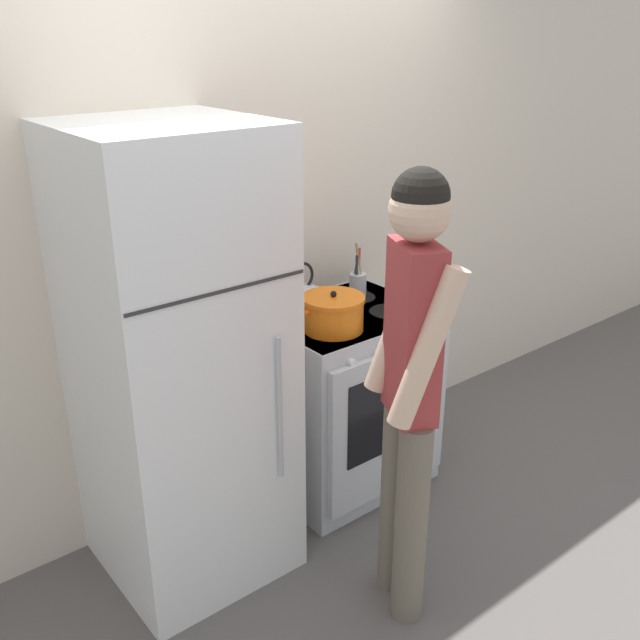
{
  "coord_description": "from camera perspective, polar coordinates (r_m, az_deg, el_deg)",
  "views": [
    {
      "loc": [
        -1.73,
        -2.66,
        2.18
      ],
      "look_at": [
        0.03,
        -0.46,
        1.0
      ],
      "focal_mm": 40.0,
      "sensor_mm": 36.0,
      "label": 1
    }
  ],
  "objects": [
    {
      "name": "person",
      "position": [
        2.57,
        7.26,
        -4.73
      ],
      "size": [
        0.38,
        0.43,
        1.76
      ],
      "rotation": [
        0.0,
        0.0,
        1.14
      ],
      "color": "#6B6051",
      "rests_on": "ground_plane"
    },
    {
      "name": "refrigerator",
      "position": [
        2.86,
        -11.19,
        -3.56
      ],
      "size": [
        0.71,
        0.73,
        1.87
      ],
      "color": "white",
      "rests_on": "ground_plane"
    },
    {
      "name": "stove_range",
      "position": [
        3.53,
        2.2,
        -6.28
      ],
      "size": [
        0.77,
        0.66,
        0.92
      ],
      "color": "silver",
      "rests_on": "ground_plane"
    },
    {
      "name": "utensil_jar",
      "position": [
        3.54,
        3.05,
        3.0
      ],
      "size": [
        0.08,
        0.08,
        0.27
      ],
      "color": "#B7BABF",
      "rests_on": "stove_range"
    },
    {
      "name": "dutch_oven_pot",
      "position": [
        3.13,
        1.07,
        0.56
      ],
      "size": [
        0.32,
        0.28,
        0.18
      ],
      "color": "orange",
      "rests_on": "stove_range"
    },
    {
      "name": "ground_plane",
      "position": [
        3.85,
        -4.71,
        -11.83
      ],
      "size": [
        14.0,
        14.0,
        0.0
      ],
      "primitive_type": "plane",
      "color": "#5B5654"
    },
    {
      "name": "tea_kettle",
      "position": [
        3.32,
        -1.47,
        1.83
      ],
      "size": [
        0.23,
        0.18,
        0.25
      ],
      "color": "silver",
      "rests_on": "stove_range"
    },
    {
      "name": "wall_back",
      "position": [
        3.32,
        -5.71,
        6.85
      ],
      "size": [
        10.0,
        0.06,
        2.55
      ],
      "color": "beige",
      "rests_on": "ground_plane"
    }
  ]
}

